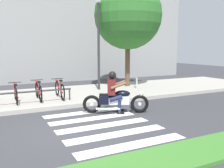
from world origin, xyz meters
name	(u,v)px	position (x,y,z in m)	size (l,w,h in m)	color
ground_plane	(75,130)	(0.00, 0.00, 0.00)	(48.00, 48.00, 0.00)	#38383D
sidewalk	(42,97)	(0.00, 4.57, 0.07)	(24.00, 4.40, 0.15)	#A8A399
crosswalk_stripe_0	(133,145)	(0.88, -1.60, 0.00)	(2.80, 0.40, 0.01)	white
crosswalk_stripe_1	(117,134)	(0.88, -0.80, 0.00)	(2.80, 0.40, 0.01)	white
crosswalk_stripe_2	(104,125)	(0.88, 0.00, 0.00)	(2.80, 0.40, 0.01)	white
crosswalk_stripe_3	(93,118)	(0.88, 0.80, 0.00)	(2.80, 0.40, 0.01)	white
crosswalk_stripe_4	(85,112)	(0.88, 1.60, 0.00)	(2.80, 0.40, 0.01)	white
motorcycle	(116,100)	(1.83, 1.09, 0.45)	(2.09, 1.09, 1.21)	black
rider	(114,89)	(1.76, 1.12, 0.82)	(0.76, 0.70, 1.43)	#591919
bicycle_2	(16,93)	(-1.11, 3.74, 0.48)	(0.48, 1.67, 0.72)	black
bicycle_3	(39,91)	(-0.26, 3.74, 0.51)	(0.48, 1.67, 0.78)	black
bicycle_4	(60,89)	(0.59, 3.74, 0.51)	(0.48, 1.69, 0.78)	black
bike_rack	(17,94)	(-1.11, 3.18, 0.57)	(4.00, 0.07, 0.49)	#333338
street_lamp	(99,36)	(2.89, 4.97, 2.77)	(0.28, 0.28, 4.60)	#2D2D33
tree_near_rack	(128,15)	(4.77, 5.37, 3.91)	(3.59, 3.59, 5.72)	brown
building_backdrop	(21,7)	(0.00, 10.27, 4.70)	(24.00, 1.20, 9.41)	#959595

